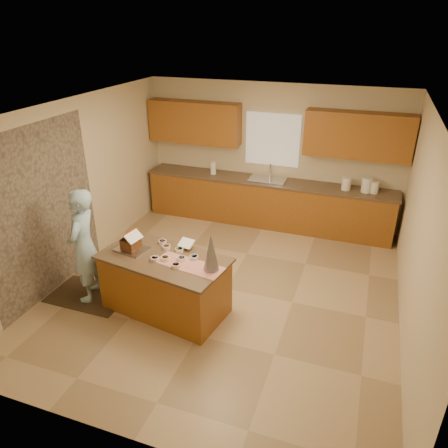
{
  "coord_description": "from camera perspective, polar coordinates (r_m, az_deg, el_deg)",
  "views": [
    {
      "loc": [
        1.77,
        -5.11,
        3.75
      ],
      "look_at": [
        -0.1,
        0.2,
        1.0
      ],
      "focal_mm": 33.94,
      "sensor_mm": 36.0,
      "label": 1
    }
  ],
  "objects": [
    {
      "name": "island_top",
      "position": [
        5.77,
        -8.16,
        -4.62
      ],
      "size": [
        1.87,
        1.18,
        0.04
      ],
      "primitive_type": "cube",
      "rotation": [
        0.0,
        0.0,
        -0.17
      ],
      "color": "brown",
      "rests_on": "island_base"
    },
    {
      "name": "candy_bowls",
      "position": [
        5.76,
        -6.96,
        -4.11
      ],
      "size": [
        0.7,
        0.63,
        0.05
      ],
      "color": "#9E345F",
      "rests_on": "island_top"
    },
    {
      "name": "stone_accent",
      "position": [
        6.54,
        -23.2,
        1.38
      ],
      "size": [
        0.0,
        2.5,
        2.5
      ],
      "primitive_type": "plane",
      "rotation": [
        1.57,
        0.0,
        1.57
      ],
      "color": "gray",
      "rests_on": "wall_left"
    },
    {
      "name": "wall_right",
      "position": [
        5.69,
        24.81,
        -1.48
      ],
      "size": [
        5.5,
        5.5,
        0.0
      ],
      "primitive_type": "plane",
      "color": "beige",
      "rests_on": "floor"
    },
    {
      "name": "rug",
      "position": [
        6.74,
        -17.69,
        -9.1
      ],
      "size": [
        1.15,
        0.75,
        0.01
      ],
      "primitive_type": "cube",
      "color": "black",
      "rests_on": "floor"
    },
    {
      "name": "island_base",
      "position": [
        6.0,
        -7.9,
        -8.12
      ],
      "size": [
        1.78,
        1.1,
        0.81
      ],
      "primitive_type": "cube",
      "rotation": [
        0.0,
        0.0,
        -0.17
      ],
      "color": "brown",
      "rests_on": "floor"
    },
    {
      "name": "back_counter_top",
      "position": [
        8.27,
        5.87,
        5.74
      ],
      "size": [
        4.85,
        0.63,
        0.04
      ],
      "primitive_type": "cube",
      "color": "brown",
      "rests_on": "back_counter_base"
    },
    {
      "name": "canister_c",
      "position": [
        8.04,
        19.62,
        4.65
      ],
      "size": [
        0.14,
        0.14,
        0.2
      ],
      "primitive_type": "cylinder",
      "color": "white",
      "rests_on": "back_counter_top"
    },
    {
      "name": "ceiling",
      "position": [
        5.5,
        0.3,
        15.06
      ],
      "size": [
        5.5,
        5.5,
        0.0
      ],
      "primitive_type": "plane",
      "color": "silver",
      "rests_on": "floor"
    },
    {
      "name": "boy",
      "position": [
        6.28,
        -18.36,
        -2.82
      ],
      "size": [
        0.53,
        0.69,
        1.69
      ],
      "primitive_type": "imported",
      "rotation": [
        0.0,
        0.0,
        -1.35
      ],
      "color": "#A2CCE7",
      "rests_on": "rug"
    },
    {
      "name": "floor",
      "position": [
        6.58,
        0.25,
        -8.71
      ],
      "size": [
        5.5,
        5.5,
        0.0
      ],
      "primitive_type": "plane",
      "color": "tan",
      "rests_on": "ground"
    },
    {
      "name": "faucet",
      "position": [
        8.38,
        6.22,
        7.17
      ],
      "size": [
        0.03,
        0.03,
        0.28
      ],
      "primitive_type": "cylinder",
      "color": "silver",
      "rests_on": "back_counter_top"
    },
    {
      "name": "wall_back",
      "position": [
        8.4,
        6.51,
        9.29
      ],
      "size": [
        5.5,
        5.5,
        0.0
      ],
      "primitive_type": "plane",
      "color": "beige",
      "rests_on": "floor"
    },
    {
      "name": "window_curtain",
      "position": [
        8.29,
        6.57,
        11.21
      ],
      "size": [
        1.05,
        0.03,
        1.0
      ],
      "primitive_type": "cube",
      "color": "white",
      "rests_on": "wall_back"
    },
    {
      "name": "cookbook",
      "position": [
        5.89,
        -5.11,
        -2.6
      ],
      "size": [
        0.23,
        0.19,
        0.09
      ],
      "primitive_type": "cube",
      "rotation": [
        -1.13,
        0.0,
        -0.17
      ],
      "color": "white",
      "rests_on": "island_top"
    },
    {
      "name": "tinsel_tree",
      "position": [
        5.31,
        -1.76,
        -3.83
      ],
      "size": [
        0.23,
        0.23,
        0.51
      ],
      "primitive_type": "cone",
      "rotation": [
        0.0,
        0.0,
        -0.17
      ],
      "color": "#A1A2AD",
      "rests_on": "island_top"
    },
    {
      "name": "table_runner",
      "position": [
        5.55,
        -4.7,
        -5.52
      ],
      "size": [
        0.97,
        0.48,
        0.01
      ],
      "primitive_type": "cube",
      "rotation": [
        0.0,
        0.0,
        -0.17
      ],
      "color": "#B71F0D",
      "rests_on": "island_top"
    },
    {
      "name": "upper_cabinet_right",
      "position": [
        7.9,
        17.61,
        11.31
      ],
      "size": [
        1.85,
        0.35,
        0.8
      ],
      "primitive_type": "cube",
      "color": "#95651F",
      "rests_on": "wall_back"
    },
    {
      "name": "back_counter_base",
      "position": [
        8.44,
        5.73,
        2.81
      ],
      "size": [
        4.8,
        0.6,
        0.88
      ],
      "primitive_type": "cube",
      "color": "brown",
      "rests_on": "floor"
    },
    {
      "name": "paper_towel",
      "position": [
        8.53,
        -1.46,
        7.54
      ],
      "size": [
        0.11,
        0.11,
        0.25
      ],
      "primitive_type": "cylinder",
      "color": "white",
      "rests_on": "back_counter_top"
    },
    {
      "name": "canister_a",
      "position": [
        8.04,
        16.15,
        5.23
      ],
      "size": [
        0.16,
        0.16,
        0.23
      ],
      "primitive_type": "cylinder",
      "color": "white",
      "rests_on": "back_counter_top"
    },
    {
      "name": "upper_cabinet_left",
      "position": [
        8.56,
        -4.0,
        13.51
      ],
      "size": [
        1.85,
        0.35,
        0.8
      ],
      "primitive_type": "cube",
      "color": "#95651F",
      "rests_on": "wall_back"
    },
    {
      "name": "canister_b",
      "position": [
        8.02,
        18.67,
        5.0
      ],
      "size": [
        0.18,
        0.18,
        0.27
      ],
      "primitive_type": "cylinder",
      "color": "white",
      "rests_on": "back_counter_top"
    },
    {
      "name": "sink",
      "position": [
        8.27,
        5.87,
        5.68
      ],
      "size": [
        0.7,
        0.45,
        0.12
      ],
      "primitive_type": "cube",
      "color": "silver",
      "rests_on": "back_counter_top"
    },
    {
      "name": "wall_front",
      "position": [
        3.8,
        -13.89,
        -14.04
      ],
      "size": [
        5.5,
        5.5,
        0.0
      ],
      "primitive_type": "plane",
      "color": "beige",
      "rests_on": "floor"
    },
    {
      "name": "gingerbread_house",
      "position": [
        5.96,
        -12.45,
        -2.39
      ],
      "size": [
        0.29,
        0.3,
        0.26
      ],
      "color": "#583217",
      "rests_on": "baking_tray"
    },
    {
      "name": "baking_tray",
      "position": [
        6.01,
        -12.35,
        -3.31
      ],
      "size": [
        0.47,
        0.38,
        0.02
      ],
      "primitive_type": "cube",
      "rotation": [
        0.0,
        0.0,
        -0.17
      ],
      "color": "silver",
      "rests_on": "island_top"
    },
    {
      "name": "wall_left",
      "position": [
        7.07,
        -19.3,
        4.71
      ],
      "size": [
        5.5,
        5.5,
        0.0
      ],
      "primitive_type": "plane",
      "color": "beige",
      "rests_on": "floor"
    }
  ]
}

